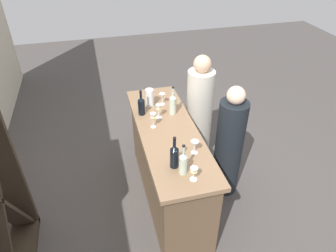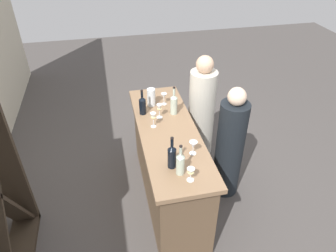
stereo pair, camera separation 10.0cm
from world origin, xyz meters
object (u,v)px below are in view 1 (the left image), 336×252
Objects in this scene: wine_bottle_leftmost_clear_pale at (183,163)px; wine_bottle_center_clear_pale at (173,104)px; person_left_guest at (229,146)px; wine_glass_far_center at (153,118)px; person_center_guest at (199,114)px; water_pitcher at (150,98)px; wine_bottle_second_left_near_black at (174,156)px; wine_glass_near_right at (194,172)px; wine_bottle_second_right_near_black at (141,105)px; wine_glass_near_center at (162,97)px; wine_glass_far_left at (159,109)px; wine_glass_near_left at (195,145)px.

wine_bottle_leftmost_clear_pale is 0.92× the size of wine_bottle_center_clear_pale.
person_left_guest is at bearing -50.50° from wine_bottle_leftmost_clear_pale.
wine_glass_far_center is 0.11× the size of person_center_guest.
water_pitcher is at bearing 42.74° from wine_bottle_center_clear_pale.
person_center_guest reaches higher than wine_bottle_center_clear_pale.
wine_glass_far_center is (0.66, 0.05, -0.01)m from wine_bottle_second_left_near_black.
wine_glass_near_right is 1.57m from person_center_guest.
wine_bottle_leftmost_clear_pale is at bearing 32.13° from wine_glass_near_right.
wine_glass_near_center is at bearing -61.15° from wine_bottle_second_right_near_black.
wine_glass_near_center is 0.85× the size of wine_glass_far_left.
person_left_guest reaches higher than wine_bottle_second_right_near_black.
person_left_guest is (-0.14, -0.86, -0.45)m from wine_glass_far_center.
wine_glass_far_left reaches higher than wine_glass_near_left.
wine_bottle_center_clear_pale reaches higher than wine_bottle_leftmost_clear_pale.
wine_bottle_center_clear_pale reaches higher than wine_glass_near_center.
wine_bottle_center_clear_pale is 0.34m from wine_glass_far_center.
wine_glass_far_center is at bearing 172.91° from water_pitcher.
person_center_guest is at bearing -78.93° from person_left_guest.
wine_glass_far_center is (-0.16, 0.10, 0.00)m from wine_glass_far_left.
wine_glass_far_left is at bearing 0.46° from wine_bottle_leftmost_clear_pale.
wine_bottle_second_right_near_black is 1.75× the size of wine_glass_far_center.
wine_glass_near_right is 0.88m from wine_glass_far_center.
wine_glass_far_left is (0.82, -0.04, -0.01)m from wine_bottle_second_left_near_black.
wine_glass_far_left is at bearing 105.05° from wine_bottle_center_clear_pale.
person_left_guest reaches higher than water_pitcher.
wine_bottle_center_clear_pale is at bearing -30.02° from person_left_guest.
person_center_guest reaches higher than wine_bottle_second_left_near_black.
person_center_guest is (0.34, -0.46, -0.42)m from wine_bottle_center_clear_pale.
wine_bottle_leftmost_clear_pale is 1.80× the size of wine_glass_far_center.
wine_bottle_second_right_near_black is 0.21m from water_pitcher.
wine_glass_near_center is 1.29m from wine_glass_near_right.
person_left_guest is at bearing 94.02° from person_center_guest.
wine_glass_near_right is at bearing 160.57° from wine_glass_near_left.
person_center_guest reaches higher than wine_bottle_leftmost_clear_pale.
person_center_guest is (0.27, -0.80, -0.41)m from wine_bottle_second_right_near_black.
person_center_guest reaches higher than wine_glass_near_center.
wine_glass_near_center is at bearing 6.16° from person_center_guest.
wine_bottle_leftmost_clear_pale is 2.33× the size of wine_glass_near_right.
person_center_guest reaches higher than wine_glass_near_left.
wine_glass_near_right is 0.77× the size of wine_glass_far_center.
wine_bottle_second_right_near_black is 1.41× the size of water_pitcher.
wine_bottle_second_left_near_black is 1.95× the size of wine_glass_far_left.
person_left_guest is at bearing -55.87° from wine_glass_near_left.
wine_glass_near_center is at bearing -40.69° from person_left_guest.
wine_glass_near_right is 0.09× the size of person_left_guest.
wine_glass_near_left is at bearing 34.65° from person_left_guest.
wine_bottle_second_right_near_black is 2.15× the size of wine_glass_near_left.
wine_glass_near_left is 0.81× the size of wine_glass_far_center.
wine_glass_near_center is (1.09, -0.15, -0.02)m from wine_bottle_second_left_near_black.
wine_glass_far_center is 1.00m from person_center_guest.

